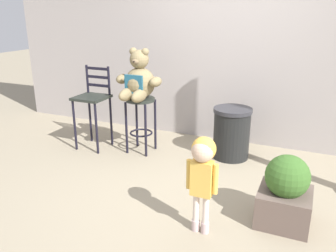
% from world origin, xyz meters
% --- Properties ---
extents(ground_plane, '(24.00, 24.00, 0.00)m').
position_xyz_m(ground_plane, '(0.00, 0.00, 0.00)').
color(ground_plane, gray).
extents(building_wall, '(7.30, 0.30, 3.28)m').
position_xyz_m(building_wall, '(0.00, 1.78, 1.64)').
color(building_wall, '#A49B98').
rests_on(building_wall, ground_plane).
extents(bar_stool_with_teddy, '(0.38, 0.38, 0.74)m').
position_xyz_m(bar_stool_with_teddy, '(-0.97, 0.76, 0.53)').
color(bar_stool_with_teddy, '#232823').
rests_on(bar_stool_with_teddy, ground_plane).
extents(teddy_bear, '(0.61, 0.55, 0.64)m').
position_xyz_m(teddy_bear, '(-0.97, 0.72, 0.97)').
color(teddy_bear, olive).
rests_on(teddy_bear, bar_stool_with_teddy).
extents(child_walking, '(0.27, 0.22, 0.86)m').
position_xyz_m(child_walking, '(0.35, -0.64, 0.63)').
color(child_walking, '#C4A7A7').
rests_on(child_walking, ground_plane).
extents(trash_bin, '(0.49, 0.49, 0.66)m').
position_xyz_m(trash_bin, '(0.19, 1.04, 0.33)').
color(trash_bin, black).
rests_on(trash_bin, ground_plane).
extents(bar_chair_empty, '(0.41, 0.41, 1.11)m').
position_xyz_m(bar_chair_empty, '(-1.64, 0.65, 0.65)').
color(bar_chair_empty, '#232823').
rests_on(bar_chair_empty, ground_plane).
extents(planter_with_shrub, '(0.45, 0.45, 0.65)m').
position_xyz_m(planter_with_shrub, '(0.98, -0.22, 0.30)').
color(planter_with_shrub, brown).
rests_on(planter_with_shrub, ground_plane).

